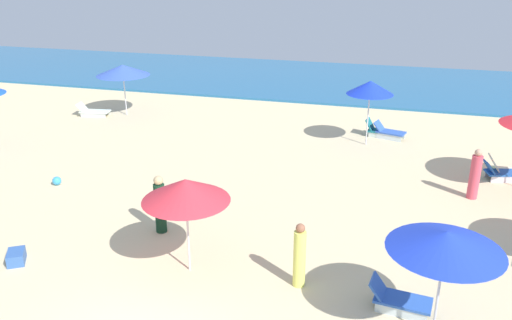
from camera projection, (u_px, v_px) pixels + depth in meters
name	position (u px, v px, depth m)	size (l,w,h in m)	color
ocean	(324.00, 80.00, 32.00)	(60.00, 10.95, 0.12)	#236294
umbrella_0	(186.00, 190.00, 12.05)	(2.05, 2.05, 2.38)	silver
umbrella_1	(370.00, 88.00, 20.45)	(1.82, 1.82, 2.60)	silver
lounge_chair_1_0	(382.00, 131.00, 22.12)	(1.55, 0.80, 0.72)	silver
lounge_chair_1_1	(389.00, 132.00, 21.95)	(1.39, 0.93, 0.66)	silver
lounge_chair_4_0	(509.00, 171.00, 18.00)	(1.53, 0.71, 0.76)	silver
lounge_chair_4_1	(504.00, 173.00, 17.86)	(1.61, 0.95, 0.69)	silver
umbrella_5	(446.00, 241.00, 9.76)	(2.19, 2.19, 2.38)	silver
lounge_chair_5_1	(398.00, 299.00, 11.28)	(1.37, 0.76, 0.65)	silver
umbrella_7	(123.00, 70.00, 24.49)	(2.47, 2.47, 2.40)	silver
lounge_chair_7_0	(93.00, 111.00, 25.02)	(1.56, 0.80, 0.60)	silver
beachgoer_0	(299.00, 257.00, 11.94)	(0.40, 0.40, 1.59)	#E0E464
beachgoer_1	(475.00, 175.00, 16.33)	(0.34, 0.34, 1.62)	#DC495A
beachgoer_2	(160.00, 205.00, 14.30)	(0.34, 0.34, 1.66)	#123220
beach_ball_0	(57.00, 181.00, 17.50)	(0.29, 0.29, 0.29)	#379BD7
cooler_box_1	(16.00, 257.00, 13.06)	(0.57, 0.40, 0.30)	#345DA6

